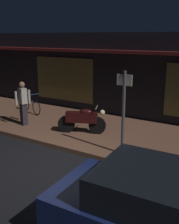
{
  "coord_description": "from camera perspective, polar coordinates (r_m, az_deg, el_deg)",
  "views": [
    {
      "loc": [
        4.45,
        -5.17,
        3.44
      ],
      "look_at": [
        -0.2,
        2.4,
        0.95
      ],
      "focal_mm": 43.45,
      "sensor_mm": 36.0,
      "label": 1
    }
  ],
  "objects": [
    {
      "name": "sidewalk_slab",
      "position": [
        9.9,
        2.81,
        -4.25
      ],
      "size": [
        18.0,
        4.0,
        0.15
      ],
      "primitive_type": "cube",
      "color": "brown",
      "rests_on": "ground_plane"
    },
    {
      "name": "sign_post",
      "position": [
        7.58,
        7.17,
        0.79
      ],
      "size": [
        0.44,
        0.09,
        2.4
      ],
      "color": "#47474C",
      "rests_on": "sidewalk_slab"
    },
    {
      "name": "storefront_building",
      "position": [
        12.49,
        10.51,
        7.87
      ],
      "size": [
        18.0,
        3.3,
        3.6
      ],
      "color": "black",
      "rests_on": "ground_plane"
    },
    {
      "name": "motorcycle",
      "position": [
        9.43,
        -1.46,
        -1.58
      ],
      "size": [
        1.61,
        0.86,
        0.97
      ],
      "color": "black",
      "rests_on": "sidewalk_slab"
    },
    {
      "name": "person_photographer",
      "position": [
        10.54,
        -13.82,
        1.96
      ],
      "size": [
        0.44,
        0.6,
        1.67
      ],
      "color": "#28232D",
      "rests_on": "sidewalk_slab"
    },
    {
      "name": "bicycle_parked",
      "position": [
        12.31,
        -12.28,
        1.51
      ],
      "size": [
        1.59,
        0.62,
        0.91
      ],
      "color": "black",
      "rests_on": "sidewalk_slab"
    },
    {
      "name": "parked_car_far",
      "position": [
        4.73,
        16.95,
        -20.43
      ],
      "size": [
        4.15,
        1.88,
        1.42
      ],
      "color": "black",
      "rests_on": "ground_plane"
    },
    {
      "name": "ground_plane",
      "position": [
        7.64,
        -8.34,
        -11.27
      ],
      "size": [
        60.0,
        60.0,
        0.0
      ],
      "primitive_type": "plane",
      "color": "black"
    }
  ]
}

